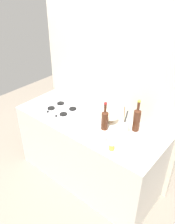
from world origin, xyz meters
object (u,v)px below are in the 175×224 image
wine_bottle_mid_left (105,119)px  utensil_crock (124,126)px  plate_stack (128,142)px  cutting_board (87,125)px  mixing_bowl (109,118)px  stovetop_hob (62,110)px  butter_dish (100,136)px  wine_bottle_leftmost (137,119)px  condiment_jar_front (112,147)px

wine_bottle_mid_left → utensil_crock: (0.19, 0.09, -0.05)m
plate_stack → cutting_board: (-0.53, -0.02, -0.02)m
wine_bottle_mid_left → mixing_bowl: (-0.04, 0.14, -0.08)m
stovetop_hob → butter_dish: bearing=-11.1°
utensil_crock → butter_dish: bearing=-116.6°
wine_bottle_mid_left → utensil_crock: bearing=24.9°
stovetop_hob → butter_dish: 0.71m
butter_dish → utensil_crock: utensil_crock is taller
cutting_board → wine_bottle_leftmost: bearing=31.0°
wine_bottle_leftmost → mixing_bowl: size_ratio=1.73×
plate_stack → utensil_crock: 0.21m
plate_stack → wine_bottle_leftmost: (-0.07, 0.26, 0.11)m
wine_bottle_leftmost → wine_bottle_mid_left: 0.33m
stovetop_hob → mixing_bowl: bearing=16.4°
wine_bottle_leftmost → wine_bottle_mid_left: size_ratio=1.12×
utensil_crock → condiment_jar_front: size_ratio=4.42×
wine_bottle_leftmost → butter_dish: size_ratio=2.15×
mixing_bowl → cutting_board: bearing=-123.4°
mixing_bowl → utensil_crock: utensil_crock is taller
mixing_bowl → condiment_jar_front: (0.30, -0.38, -0.01)m
butter_dish → utensil_crock: (0.13, 0.26, 0.04)m
plate_stack → butter_dish: bearing=-158.7°
stovetop_hob → utensil_crock: 0.83m
wine_bottle_leftmost → mixing_bowl: wine_bottle_leftmost is taller
condiment_jar_front → cutting_board: 0.47m
stovetop_hob → condiment_jar_front: condiment_jar_front is taller
wine_bottle_mid_left → butter_dish: wine_bottle_mid_left is taller
wine_bottle_leftmost → condiment_jar_front: wine_bottle_leftmost is taller
butter_dish → condiment_jar_front: 0.20m
mixing_bowl → butter_dish: 0.33m
wine_bottle_mid_left → cutting_board: (-0.19, -0.08, -0.11)m
wine_bottle_leftmost → utensil_crock: size_ratio=1.14×
mixing_bowl → stovetop_hob: bearing=-163.6°
plate_stack → mixing_bowl: (-0.38, 0.20, 0.01)m
butter_dish → cutting_board: bearing=161.3°
mixing_bowl → cutting_board: (-0.15, -0.22, -0.03)m
stovetop_hob → wine_bottle_leftmost: size_ratio=1.16×
stovetop_hob → utensil_crock: utensil_crock is taller
stovetop_hob → utensil_crock: (0.82, 0.12, 0.06)m
stovetop_hob → butter_dish: (0.70, -0.14, 0.02)m
butter_dish → condiment_jar_front: bearing=-19.7°
wine_bottle_leftmost → wine_bottle_mid_left: wine_bottle_leftmost is taller
condiment_jar_front → cutting_board: size_ratio=0.36×
mixing_bowl → butter_dish: size_ratio=1.24×
plate_stack → wine_bottle_mid_left: (-0.34, 0.06, 0.09)m
wine_bottle_mid_left → condiment_jar_front: size_ratio=4.53×
cutting_board → stovetop_hob: bearing=173.5°
mixing_bowl → utensil_crock: size_ratio=0.66×
stovetop_hob → wine_bottle_mid_left: bearing=2.7°
stovetop_hob → utensil_crock: bearing=8.3°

